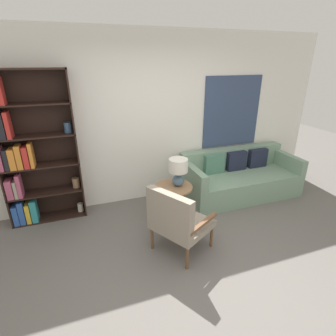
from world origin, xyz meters
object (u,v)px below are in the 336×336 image
(couch, at_px, (239,178))
(table_lamp, at_px, (178,169))
(armchair, at_px, (176,219))
(bookshelf, at_px, (28,156))
(side_table, at_px, (173,190))

(couch, height_order, table_lamp, table_lamp)
(table_lamp, bearing_deg, armchair, -112.76)
(table_lamp, bearing_deg, bookshelf, 161.53)
(bookshelf, distance_m, side_table, 2.09)
(side_table, bearing_deg, table_lamp, 1.16)
(armchair, xyz_separation_m, side_table, (0.23, 0.72, 0.01))
(side_table, bearing_deg, armchair, -107.90)
(armchair, bearing_deg, side_table, 72.10)
(bookshelf, xyz_separation_m, side_table, (1.91, -0.66, -0.53))
(armchair, xyz_separation_m, table_lamp, (0.30, 0.72, 0.32))
(armchair, bearing_deg, table_lamp, 67.24)
(couch, xyz_separation_m, side_table, (-1.40, -0.39, 0.19))
(couch, distance_m, table_lamp, 1.47)
(bookshelf, bearing_deg, side_table, -19.14)
(armchair, distance_m, side_table, 0.76)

